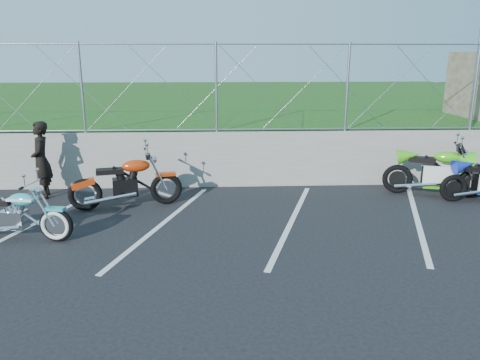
{
  "coord_description": "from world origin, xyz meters",
  "views": [
    {
      "loc": [
        1.02,
        -7.25,
        3.03
      ],
      "look_at": [
        1.43,
        1.3,
        0.72
      ],
      "focal_mm": 35.0,
      "sensor_mm": 36.0,
      "label": 1
    }
  ],
  "objects_px": {
    "cruiser_turquoise": "(16,217)",
    "naked_orange": "(128,184)",
    "sportbike_green": "(437,174)",
    "person_standing": "(41,160)"
  },
  "relations": [
    {
      "from": "cruiser_turquoise",
      "to": "naked_orange",
      "type": "bearing_deg",
      "value": 56.71
    },
    {
      "from": "cruiser_turquoise",
      "to": "sportbike_green",
      "type": "bearing_deg",
      "value": 24.47
    },
    {
      "from": "cruiser_turquoise",
      "to": "naked_orange",
      "type": "distance_m",
      "value": 2.28
    },
    {
      "from": "sportbike_green",
      "to": "person_standing",
      "type": "relative_size",
      "value": 1.3
    },
    {
      "from": "naked_orange",
      "to": "person_standing",
      "type": "xyz_separation_m",
      "value": [
        -1.96,
        0.78,
        0.35
      ]
    },
    {
      "from": "cruiser_turquoise",
      "to": "person_standing",
      "type": "relative_size",
      "value": 1.22
    },
    {
      "from": "person_standing",
      "to": "naked_orange",
      "type": "bearing_deg",
      "value": 52.11
    },
    {
      "from": "cruiser_turquoise",
      "to": "sportbike_green",
      "type": "relative_size",
      "value": 0.94
    },
    {
      "from": "naked_orange",
      "to": "sportbike_green",
      "type": "relative_size",
      "value": 1.04
    },
    {
      "from": "cruiser_turquoise",
      "to": "sportbike_green",
      "type": "xyz_separation_m",
      "value": [
        8.18,
        2.16,
        0.09
      ]
    }
  ]
}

